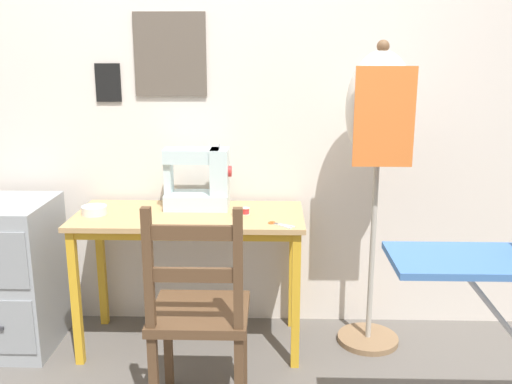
{
  "coord_description": "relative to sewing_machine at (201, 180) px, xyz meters",
  "views": [
    {
      "loc": [
        0.41,
        -2.48,
        1.51
      ],
      "look_at": [
        0.34,
        0.23,
        0.83
      ],
      "focal_mm": 40.0,
      "sensor_mm": 36.0,
      "label": 1
    }
  ],
  "objects": [
    {
      "name": "sewing_machine",
      "position": [
        0.0,
        0.0,
        0.0
      ],
      "size": [
        0.34,
        0.18,
        0.33
      ],
      "color": "silver",
      "rests_on": "sewing_table"
    },
    {
      "name": "wall_back",
      "position": [
        -0.05,
        0.21,
        0.41
      ],
      "size": [
        10.0,
        0.07,
        2.55
      ],
      "color": "silver",
      "rests_on": "ground_plane"
    },
    {
      "name": "thread_spool_mid_table",
      "position": [
        0.23,
        -0.11,
        -0.13
      ],
      "size": [
        0.04,
        0.04,
        0.03
      ],
      "color": "red",
      "rests_on": "sewing_table"
    },
    {
      "name": "wooden_chair",
      "position": [
        0.07,
        -0.7,
        -0.41
      ],
      "size": [
        0.4,
        0.38,
        0.95
      ],
      "color": "#513823",
      "rests_on": "ground_plane"
    },
    {
      "name": "thread_spool_near_machine",
      "position": [
        0.19,
        -0.13,
        -0.13
      ],
      "size": [
        0.04,
        0.04,
        0.04
      ],
      "color": "yellow",
      "rests_on": "sewing_table"
    },
    {
      "name": "filing_cabinet",
      "position": [
        -0.97,
        -0.14,
        -0.47
      ],
      "size": [
        0.42,
        0.49,
        0.77
      ],
      "color": "#93999E",
      "rests_on": "ground_plane"
    },
    {
      "name": "scissors",
      "position": [
        0.39,
        -0.28,
        -0.14
      ],
      "size": [
        0.13,
        0.11,
        0.01
      ],
      "color": "silver",
      "rests_on": "sewing_table"
    },
    {
      "name": "fabric_bowl",
      "position": [
        -0.52,
        -0.13,
        -0.12
      ],
      "size": [
        0.12,
        0.12,
        0.04
      ],
      "color": "silver",
      "rests_on": "sewing_table"
    },
    {
      "name": "dress_form",
      "position": [
        0.88,
        -0.07,
        0.29
      ],
      "size": [
        0.33,
        0.32,
        1.56
      ],
      "color": "#846647",
      "rests_on": "ground_plane"
    },
    {
      "name": "sewing_table",
      "position": [
        -0.05,
        -0.12,
        -0.24
      ],
      "size": [
        1.14,
        0.51,
        0.71
      ],
      "color": "tan",
      "rests_on": "ground_plane"
    },
    {
      "name": "ground_plane",
      "position": [
        -0.05,
        -0.36,
        -0.86
      ],
      "size": [
        14.0,
        14.0,
        0.0
      ],
      "primitive_type": "plane",
      "color": "#5B5651"
    }
  ]
}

